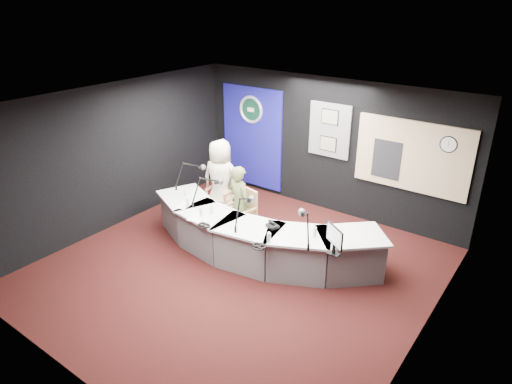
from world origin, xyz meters
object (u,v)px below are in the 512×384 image
Objects in this scene: person_woman at (240,203)px; armchair_right at (240,217)px; broadcast_desk at (254,236)px; armchair_left at (221,197)px; person_man at (221,180)px.

armchair_right is at bearing -0.00° from person_woman.
armchair_left is (-1.44, 0.81, 0.07)m from broadcast_desk.
broadcast_desk is 5.10× the size of armchair_left.
broadcast_desk is at bearing -17.67° from armchair_right.
person_man is (0.00, 0.00, 0.39)m from armchair_left.
person_man is at bearing 150.71° from broadcast_desk.
person_woman is at bearing 149.86° from broadcast_desk.
person_man reaches higher than broadcast_desk.
armchair_right is (0.84, -0.46, -0.02)m from armchair_left.
person_woman is (-0.60, 0.35, 0.35)m from broadcast_desk.
armchair_right is at bearing 149.86° from broadcast_desk.
armchair_left is 1.00m from person_woman.
armchair_right is (-0.60, 0.35, 0.05)m from broadcast_desk.
broadcast_desk is at bearing 139.41° from person_man.
armchair_right is 0.59× the size of person_woman.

